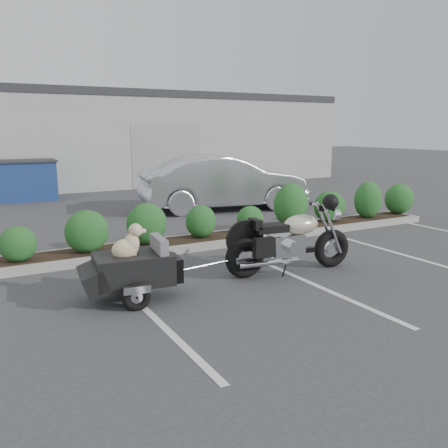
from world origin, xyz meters
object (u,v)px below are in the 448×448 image
motorcycle (290,241)px  sedan (223,183)px  dumpster (25,180)px  pet_trailer (132,268)px

motorcycle → sedan: size_ratio=0.48×
motorcycle → dumpster: 11.68m
motorcycle → sedan: bearing=78.0°
sedan → pet_trailer: bearing=152.2°
pet_trailer → sedan: size_ratio=0.38×
pet_trailer → dumpster: bearing=97.5°
sedan → motorcycle: bearing=171.7°
pet_trailer → sedan: 7.95m
motorcycle → sedan: 6.63m
dumpster → motorcycle: bearing=-73.4°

